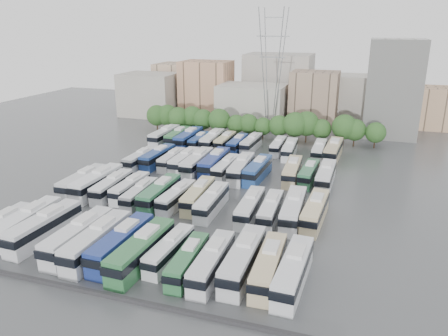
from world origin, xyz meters
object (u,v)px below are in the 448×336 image
(bus_r0_s0, at_px, (0,226))
(bus_r3_s2, at_px, (188,138))
(bus_r1_s2, at_px, (112,186))
(bus_r3_s0, at_px, (164,136))
(bus_r0_s13, at_px, (293,271))
(bus_r1_s8, at_px, (212,201))
(bus_r3_s4, at_px, (212,140))
(bus_r0_s5, at_px, (97,241))
(bus_r2_s7, at_px, (226,168))
(bus_r0_s2, at_px, (44,227))
(bus_r3_s10, at_px, (290,149))
(bus_r1_s6, at_px, (176,197))
(bus_r2_s5, at_px, (197,163))
(bus_r0_s8, at_px, (169,250))
(bus_r3_s13, at_px, (333,150))
(bus_r1_s10, at_px, (250,207))
(bus_r2_s9, at_px, (258,170))
(bus_r0_s7, at_px, (142,250))
(bus_r3_s3, at_px, (199,141))
(bus_r3_s5, at_px, (225,141))
(bus_r1_s5, at_px, (160,193))
(bus_r1_s7, at_px, (198,195))
(bus_r1_s1, at_px, (97,182))
(bus_r3_s1, at_px, (178,137))
(bus_r2_s6, at_px, (215,163))
(apartment_tower, at_px, (393,88))
(bus_r2_s12, at_px, (309,173))
(bus_r1_s13, at_px, (315,211))
(bus_r0_s6, at_px, (122,243))
(bus_r0_s4, at_px, (79,236))
(bus_r1_s3, at_px, (130,188))
(bus_r3_s12, at_px, (319,150))
(bus_r1_s4, at_px, (140,194))
(bus_r0_s9, at_px, (188,261))
(bus_r0_s1, at_px, (28,222))
(bus_r0_s11, at_px, (243,259))
(bus_r1_s0, at_px, (83,181))
(electricity_pylon, at_px, (272,66))
(bus_r0_s10, at_px, (212,262))
(bus_r3_s7, at_px, (251,143))
(bus_r3_s9, at_px, (278,146))
(bus_r2_s11, at_px, (292,171))
(bus_r2_s4, at_px, (184,161))
(bus_r3_s6, at_px, (237,144))
(bus_r1_s12, at_px, (293,209))

(bus_r0_s0, bearing_deg, bus_r3_s2, 82.18)
(bus_r1_s2, xyz_separation_m, bus_r3_s0, (-6.81, 35.99, 0.22))
(bus_r0_s13, bearing_deg, bus_r1_s8, 135.63)
(bus_r3_s4, bearing_deg, bus_r0_s5, -88.66)
(bus_r2_s7, bearing_deg, bus_r0_s2, -113.28)
(bus_r3_s4, height_order, bus_r3_s10, bus_r3_s4)
(bus_r1_s6, height_order, bus_r2_s5, bus_r2_s5)
(bus_r0_s8, bearing_deg, bus_r3_s13, 75.61)
(bus_r1_s10, bearing_deg, bus_r2_s9, 98.74)
(bus_r0_s7, relative_size, bus_r3_s3, 1.26)
(bus_r3_s5, bearing_deg, bus_r3_s10, -6.57)
(bus_r1_s5, relative_size, bus_r1_s7, 1.04)
(bus_r1_s1, xyz_separation_m, bus_r3_s1, (0.02, 36.25, -0.15))
(bus_r2_s6, height_order, bus_r3_s3, bus_r2_s6)
(apartment_tower, distance_m, bus_r1_s7, 71.55)
(bus_r0_s8, xyz_separation_m, bus_r2_s12, (13.22, 36.29, 0.10))
(bus_r1_s1, height_order, bus_r1_s13, bus_r1_s1)
(bus_r0_s6, xyz_separation_m, bus_r0_s13, (23.03, 0.43, -0.06))
(bus_r2_s5, bearing_deg, bus_r2_s12, 2.43)
(bus_r0_s4, relative_size, bus_r1_s3, 1.23)
(bus_r0_s2, xyz_separation_m, bus_r2_s7, (16.28, 34.86, -0.32))
(bus_r1_s5, xyz_separation_m, bus_r3_s12, (23.10, 36.28, -0.14))
(bus_r0_s0, xyz_separation_m, bus_r1_s4, (12.95, 18.00, -0.15))
(bus_r0_s4, distance_m, bus_r0_s9, 16.62)
(bus_r0_s1, relative_size, bus_r0_s11, 0.98)
(bus_r1_s0, relative_size, bus_r3_s13, 0.93)
(electricity_pylon, bearing_deg, bus_r1_s13, -70.53)
(bus_r0_s2, height_order, bus_r1_s5, bus_r0_s2)
(bus_r0_s10, bearing_deg, bus_r1_s3, 137.88)
(bus_r3_s7, bearing_deg, bus_r2_s9, -69.32)
(bus_r1_s2, relative_size, bus_r3_s9, 1.11)
(bus_r1_s4, distance_m, bus_r1_s10, 19.85)
(bus_r0_s1, relative_size, bus_r0_s4, 0.97)
(bus_r1_s1, relative_size, bus_r3_s10, 1.16)
(bus_r2_s7, bearing_deg, bus_r0_s11, -66.88)
(bus_r0_s8, xyz_separation_m, bus_r2_s5, (-9.96, 34.98, 0.39))
(electricity_pylon, xyz_separation_m, bus_r3_s7, (-0.49, -18.93, -16.87))
(bus_r1_s6, distance_m, bus_r1_s10, 13.15)
(bus_r2_s9, xyz_separation_m, bus_r3_s3, (-19.81, 18.19, -0.29))
(bus_r1_s10, height_order, bus_r3_s9, bus_r1_s10)
(bus_r0_s4, relative_size, bus_r3_s4, 1.04)
(electricity_pylon, relative_size, bus_r2_s11, 2.69)
(bus_r1_s2, distance_m, bus_r2_s5, 19.84)
(bus_r2_s7, height_order, bus_r3_s4, bus_r3_s4)
(apartment_tower, height_order, bus_r3_s2, apartment_tower)
(bus_r1_s4, height_order, bus_r2_s4, bus_r2_s4)
(bus_r2_s9, xyz_separation_m, bus_r3_s6, (-9.63, 18.00, -0.18))
(bus_r3_s9, bearing_deg, bus_r0_s5, -103.82)
(bus_r0_s1, relative_size, bus_r1_s12, 1.00)
(bus_r2_s7, bearing_deg, bus_r0_s7, -87.64)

